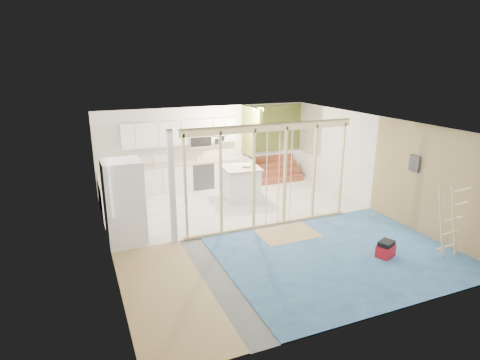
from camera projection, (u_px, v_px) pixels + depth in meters
name	position (u px, v px, depth m)	size (l,w,h in m)	color
room	(258.00, 178.00, 9.58)	(7.01, 8.01, 2.61)	slate
floor_overlays	(259.00, 226.00, 10.03)	(7.00, 8.00, 0.03)	silver
stud_frame	(250.00, 168.00, 9.42)	(4.66, 0.14, 2.60)	#E4D58B
base_cabinets	(163.00, 181.00, 12.19)	(4.45, 2.24, 0.93)	white
upper_cabinets	(182.00, 133.00, 12.49)	(3.60, 0.41, 0.85)	white
green_partition	(267.00, 154.00, 13.67)	(2.25, 1.51, 2.60)	olive
pot_rack	(219.00, 137.00, 10.94)	(0.52, 0.52, 0.72)	black
sheathing_panel	(435.00, 184.00, 9.10)	(0.02, 4.00, 2.60)	#9D8755
electrical_panel	(414.00, 163.00, 9.51)	(0.04, 0.30, 0.40)	#3A3A40
ceiling_light	(259.00, 110.00, 12.39)	(0.32, 0.32, 0.08)	#FFEABF
fridge	(125.00, 202.00, 8.93)	(0.85, 0.82, 1.92)	white
island	(241.00, 184.00, 11.81)	(1.14, 1.14, 1.02)	white
bowl	(246.00, 166.00, 11.67)	(0.28, 0.28, 0.07)	silver
soap_bottle_a	(154.00, 160.00, 12.25)	(0.11, 0.11, 0.28)	silver
soap_bottle_b	(199.00, 158.00, 12.73)	(0.09, 0.09, 0.20)	white
toolbox	(386.00, 250.00, 8.44)	(0.46, 0.41, 0.36)	#AF101C
ladder	(449.00, 220.00, 8.27)	(0.87, 0.12, 1.61)	beige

